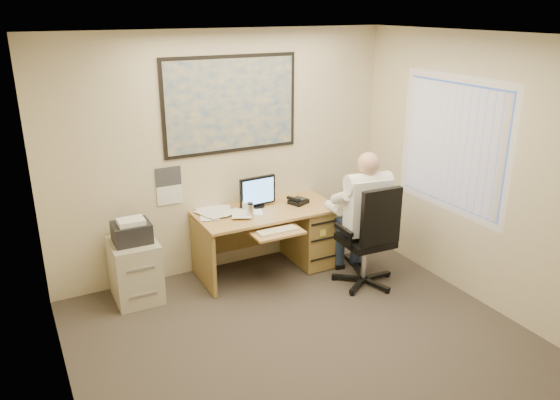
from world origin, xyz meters
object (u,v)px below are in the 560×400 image
filing_cabinet (135,265)px  person (365,220)px  desk (291,229)px  office_chair (368,256)px

filing_cabinet → person: 2.48m
desk → office_chair: 0.99m
desk → person: size_ratio=1.07×
office_chair → person: size_ratio=0.79×
office_chair → filing_cabinet: bearing=161.7°
desk → office_chair: bearing=-60.0°
filing_cabinet → office_chair: bearing=-20.6°
filing_cabinet → person: size_ratio=0.60×
filing_cabinet → person: bearing=-18.7°
desk → filing_cabinet: desk is taller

